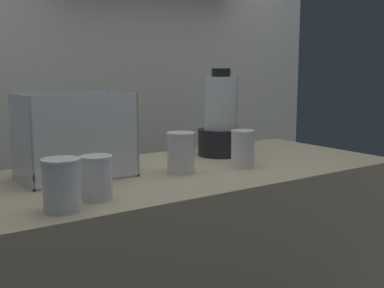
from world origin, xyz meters
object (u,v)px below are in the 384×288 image
carrot_display_bin (75,150)px  juice_cup_beet_middle (181,154)px  blender_pitcher (221,121)px  juice_cup_pomegranate_left (97,181)px  juice_cup_carrot_far_left (62,189)px  juice_cup_carrot_right (243,151)px

carrot_display_bin → juice_cup_beet_middle: size_ratio=2.52×
blender_pitcher → juice_cup_pomegranate_left: (-0.64, -0.31, -0.08)m
blender_pitcher → juice_cup_carrot_far_left: bearing=-154.5°
carrot_display_bin → juice_cup_carrot_far_left: (-0.16, -0.32, -0.03)m
carrot_display_bin → juice_cup_carrot_right: (0.52, -0.17, -0.03)m
juice_cup_carrot_far_left → juice_cup_pomegranate_left: 0.12m
carrot_display_bin → juice_cup_carrot_right: size_ratio=2.62×
juice_cup_pomegranate_left → juice_cup_carrot_right: 0.58m
juice_cup_beet_middle → blender_pitcher: bearing=30.2°
carrot_display_bin → juice_cup_carrot_far_left: size_ratio=2.62×
carrot_display_bin → juice_cup_pomegranate_left: bearing=-100.9°
juice_cup_pomegranate_left → juice_cup_beet_middle: 0.38m
blender_pitcher → juice_cup_beet_middle: bearing=-149.8°
carrot_display_bin → juice_cup_beet_middle: 0.33m
juice_cup_carrot_right → juice_cup_beet_middle: bearing=169.2°
juice_cup_carrot_far_left → juice_cup_carrot_right: same height
juice_cup_carrot_right → blender_pitcher: bearing=71.1°
carrot_display_bin → juice_cup_pomegranate_left: carrot_display_bin is taller
juice_cup_beet_middle → carrot_display_bin: bearing=156.5°
blender_pitcher → juice_cup_carrot_far_left: (-0.75, -0.36, -0.08)m
juice_cup_carrot_far_left → juice_cup_carrot_right: bearing=12.1°
juice_cup_beet_middle → juice_cup_carrot_right: bearing=-10.8°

